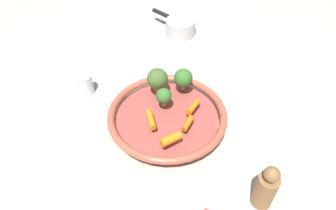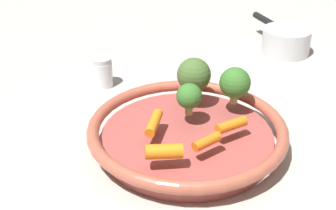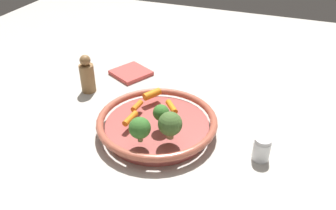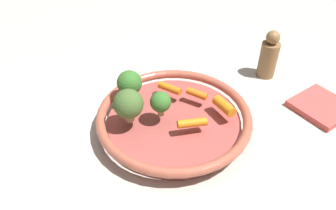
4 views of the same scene
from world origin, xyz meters
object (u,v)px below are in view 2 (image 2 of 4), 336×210
Objects in this scene: baby_carrot_center at (154,123)px; baby_carrot_left at (164,151)px; baby_carrot_back at (207,142)px; broccoli_floret_edge at (194,75)px; serving_bowl at (187,134)px; baby_carrot_right at (231,125)px; broccoli_floret_small at (235,83)px; salt_shaker at (102,72)px; broccoli_floret_mid at (189,97)px; saucepan at (285,41)px.

baby_carrot_left reaches higher than baby_carrot_center.
broccoli_floret_edge is at bearing 55.52° from baby_carrot_back.
serving_bowl is 0.08m from baby_carrot_right.
broccoli_floret_small is 0.30m from salt_shaker.
baby_carrot_center is at bearing 155.69° from serving_bowl.
serving_bowl is 0.06m from baby_carrot_center.
baby_carrot_center is 0.90× the size of broccoli_floret_small.
baby_carrot_center is 1.07× the size of broccoli_floret_mid.
baby_carrot_right is 0.83× the size of broccoli_floret_small.
saucepan is (0.41, 0.22, -0.02)m from baby_carrot_right.
baby_carrot_right is at bearing -3.04° from baby_carrot_left.
broccoli_floret_mid is 0.06m from broccoli_floret_edge.
broccoli_floret_edge reaches higher than salt_shaker.
serving_bowl is 0.11m from broccoli_floret_edge.
salt_shaker is 0.45m from saucepan.
baby_carrot_back is 0.74× the size of salt_shaker.
baby_carrot_back is 0.70× the size of broccoli_floret_small.
baby_carrot_center is 0.82× the size of broccoli_floret_edge.
broccoli_floret_mid is (-0.02, 0.08, 0.02)m from baby_carrot_right.
broccoli_floret_small is at bearing -8.07° from baby_carrot_center.
baby_carrot_left is 0.82× the size of broccoli_floret_small.
broccoli_floret_small is at bearing 15.06° from baby_carrot_left.
baby_carrot_back is 0.78× the size of baby_carrot_center.
serving_bowl is 0.12m from broccoli_floret_small.
serving_bowl is 0.08m from baby_carrot_back.
baby_carrot_left is at bearing -107.14° from salt_shaker.
baby_carrot_right is at bearing -42.14° from baby_carrot_center.
baby_carrot_left is at bearing -146.73° from broccoli_floret_mid.
baby_carrot_right is at bearing -138.05° from broccoli_floret_small.
serving_bowl is 1.66× the size of saucepan.
broccoli_floret_mid reaches higher than serving_bowl.
baby_carrot_back is 0.52m from saucepan.
salt_shaker is (0.03, 0.35, -0.02)m from baby_carrot_back.
baby_carrot_right is 0.13m from baby_carrot_left.
saucepan is at bearing 21.38° from baby_carrot_left.
baby_carrot_right is at bearing -85.44° from salt_shaker.
baby_carrot_back is 0.85× the size of baby_carrot_right.
baby_carrot_back is at bearing -107.62° from serving_bowl.
broccoli_floret_edge is 0.39m from saucepan.
baby_carrot_back is 0.15m from broccoli_floret_small.
broccoli_floret_small is at bearing -59.16° from broccoli_floret_edge.
salt_shaker reaches higher than serving_bowl.
baby_carrot_left is 0.20m from broccoli_floret_edge.
baby_carrot_back is at bearing -72.43° from baby_carrot_center.
baby_carrot_right is 0.46m from saucepan.
baby_carrot_back is 0.84× the size of broccoli_floret_mid.
baby_carrot_left reaches higher than salt_shaker.
baby_carrot_left is (-0.04, -0.07, 0.00)m from baby_carrot_center.
salt_shaker reaches higher than saucepan.
salt_shaker is (0.01, 0.28, 0.01)m from serving_bowl.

